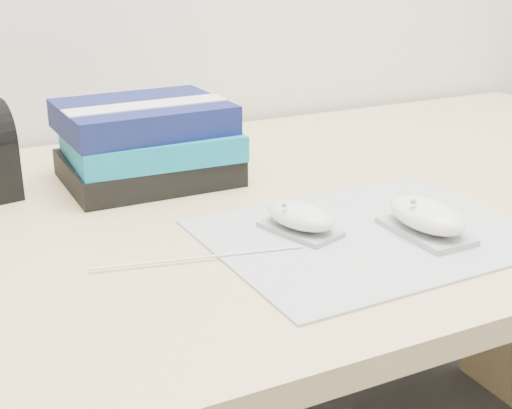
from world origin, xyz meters
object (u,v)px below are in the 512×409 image
mouse_rear (300,218)px  mouse_front (427,218)px  book_stack (147,142)px  desk (255,323)px

mouse_rear → mouse_front: mouse_front is taller
mouse_rear → book_stack: (-0.10, 0.28, 0.04)m
mouse_front → book_stack: 0.42m
book_stack → desk: bearing=-29.8°
mouse_front → book_stack: book_stack is taller
mouse_front → mouse_rear: bearing=150.7°
mouse_front → book_stack: bearing=122.5°
mouse_front → desk: bearing=107.9°
desk → mouse_front: bearing=-72.1°
mouse_rear → mouse_front: 0.15m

